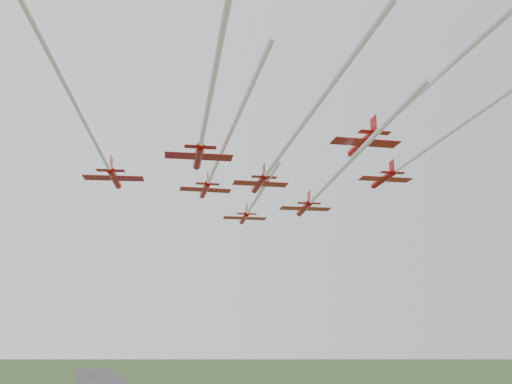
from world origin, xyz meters
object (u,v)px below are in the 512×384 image
object	(u,v)px
jet_row2_left	(216,165)
jet_row4_left	(205,123)
jet_lead	(251,208)
jet_row4_right	(398,112)
jet_row3_right	(428,148)
jet_row3_mid	(280,156)
jet_row3_left	(96,143)
jet_row2_right	(324,188)

from	to	relation	value
jet_row2_left	jet_row4_left	size ratio (longest dim) A/B	1.13
jet_lead	jet_row4_right	bearing A→B (deg)	-78.41
jet_row3_right	jet_lead	bearing A→B (deg)	119.08
jet_row4_left	jet_row2_left	bearing A→B (deg)	81.92
jet_row3_mid	jet_row4_left	xyz separation A→B (m)	(-13.35, -11.18, -0.88)
jet_row3_left	jet_row3_mid	bearing A→B (deg)	15.70
jet_row4_left	jet_row3_right	bearing A→B (deg)	18.79
jet_lead	jet_row3_right	world-z (taller)	jet_row3_right
jet_row3_mid	jet_row4_right	xyz separation A→B (m)	(8.24, -17.86, 0.64)
jet_row2_right	jet_row3_mid	distance (m)	15.68
jet_lead	jet_row2_left	bearing A→B (deg)	-110.50
jet_row3_mid	jet_row4_left	distance (m)	17.43
jet_row3_mid	jet_row3_left	bearing A→B (deg)	-169.49
jet_row3_mid	jet_row4_right	size ratio (longest dim) A/B	1.19
jet_row3_right	jet_row4_right	world-z (taller)	jet_row3_right
jet_row2_left	jet_row3_mid	distance (m)	13.13
jet_row3_left	jet_row4_right	distance (m)	37.21
jet_row3_right	jet_row4_left	size ratio (longest dim) A/B	1.18
jet_row3_right	jet_row2_right	bearing A→B (deg)	129.05
jet_lead	jet_row4_left	bearing A→B (deg)	-104.35
jet_row4_right	jet_row3_left	bearing A→B (deg)	160.77
jet_row2_left	jet_row4_right	bearing A→B (deg)	-56.78
jet_row4_left	jet_row4_right	distance (m)	22.64
jet_row2_left	jet_row4_left	world-z (taller)	jet_row2_left
jet_row3_right	jet_row2_left	bearing A→B (deg)	157.07
jet_lead	jet_row3_left	bearing A→B (deg)	-122.59
jet_row3_left	jet_row4_right	size ratio (longest dim) A/B	1.23
jet_row3_left	jet_lead	bearing A→B (deg)	60.46
jet_row3_left	jet_row3_mid	distance (m)	25.23
jet_lead	jet_row3_mid	bearing A→B (deg)	-91.10
jet_row3_right	jet_row4_left	xyz separation A→B (m)	(-34.43, -6.10, -2.61)
jet_row2_left	jet_row2_right	distance (m)	18.33
jet_row2_left	jet_row4_right	world-z (taller)	jet_row2_left
jet_row3_left	jet_row2_right	bearing A→B (deg)	30.31
jet_row3_mid	jet_row4_right	distance (m)	19.68
jet_row2_right	jet_row4_right	bearing A→B (deg)	-86.75
jet_row2_left	jet_row2_right	size ratio (longest dim) A/B	0.99
jet_row3_left	jet_row3_mid	world-z (taller)	jet_row3_mid
jet_row2_left	jet_row4_right	distance (m)	32.70
jet_lead	jet_row4_left	size ratio (longest dim) A/B	0.86
jet_row4_left	jet_row4_right	size ratio (longest dim) A/B	1.08
jet_row2_right	jet_row4_right	size ratio (longest dim) A/B	1.22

